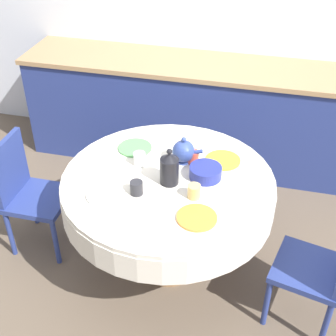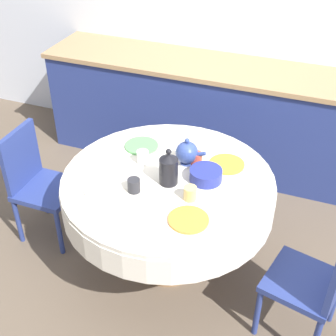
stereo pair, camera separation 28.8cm
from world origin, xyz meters
TOP-DOWN VIEW (x-y plane):
  - ground_plane at (0.00, 0.00)m, footprint 12.00×12.00m
  - wall_back at (0.00, 1.74)m, footprint 7.00×0.05m
  - kitchen_counter at (0.00, 1.40)m, footprint 3.24×0.64m
  - dining_table at (0.00, 0.00)m, footprint 1.35×1.35m
  - chair_left at (0.99, -0.23)m, footprint 0.48×0.48m
  - chair_right at (-1.02, -0.00)m, footprint 0.40×0.40m
  - plate_near_left at (-0.32, -0.26)m, footprint 0.23×0.23m
  - cup_near_left at (-0.15, -0.19)m, footprint 0.08×0.08m
  - plate_near_right at (0.25, -0.33)m, footprint 0.23×0.23m
  - cup_near_right at (0.19, -0.14)m, footprint 0.08×0.08m
  - plate_far_left at (-0.30, 0.28)m, footprint 0.23×0.23m
  - cup_far_left at (-0.22, 0.10)m, footprint 0.08×0.08m
  - plate_far_right at (0.31, 0.27)m, footprint 0.23×0.23m
  - cup_far_right at (0.11, 0.21)m, footprint 0.08×0.08m
  - coffee_carafe at (0.02, -0.04)m, footprint 0.12×0.12m
  - teapot at (0.06, 0.20)m, footprint 0.20×0.15m
  - fruit_bowl at (0.22, 0.07)m, footprint 0.20×0.20m

SIDE VIEW (x-z plane):
  - ground_plane at x=0.00m, z-range 0.00..0.00m
  - kitchen_counter at x=0.00m, z-range 0.00..0.95m
  - chair_left at x=0.99m, z-range 0.05..0.91m
  - chair_right at x=-1.02m, z-range 0.05..0.91m
  - dining_table at x=0.00m, z-range 0.26..1.02m
  - plate_near_left at x=-0.32m, z-range 0.76..0.78m
  - plate_near_right at x=0.25m, z-range 0.76..0.78m
  - plate_far_left at x=-0.30m, z-range 0.76..0.78m
  - plate_far_right at x=0.31m, z-range 0.76..0.78m
  - fruit_bowl at x=0.22m, z-range 0.76..0.84m
  - cup_near_left at x=-0.15m, z-range 0.76..0.85m
  - cup_near_right at x=0.19m, z-range 0.76..0.85m
  - cup_far_left at x=-0.22m, z-range 0.76..0.85m
  - cup_far_right at x=0.11m, z-range 0.76..0.85m
  - teapot at x=0.06m, z-range 0.75..0.94m
  - coffee_carafe at x=0.02m, z-range 0.74..0.99m
  - wall_back at x=0.00m, z-range 0.00..2.60m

